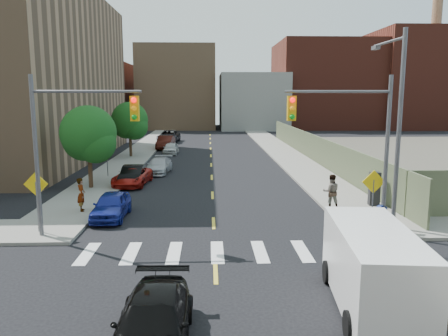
{
  "coord_description": "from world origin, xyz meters",
  "views": [
    {
      "loc": [
        -0.22,
        -12.5,
        6.15
      ],
      "look_at": [
        0.66,
        12.31,
        2.0
      ],
      "focal_mm": 35.0,
      "sensor_mm": 36.0,
      "label": 1
    }
  ],
  "objects": [
    {
      "name": "parked_car_grey",
      "position": [
        -5.5,
        45.33,
        0.78
      ],
      "size": [
        2.85,
        5.75,
        1.57
      ],
      "primitive_type": "imported",
      "rotation": [
        0.0,
        0.0,
        -0.04
      ],
      "color": "black",
      "rests_on": "ground"
    },
    {
      "name": "warn_sign_midwest",
      "position": [
        -7.8,
        20.0,
        1.99
      ],
      "size": [
        1.06,
        0.06,
        2.83
      ],
      "color": "#59595E",
      "rests_on": "ground"
    },
    {
      "name": "bg_bldg_center",
      "position": [
        8.0,
        70.0,
        5.0
      ],
      "size": [
        12.0,
        16.0,
        10.0
      ],
      "primitive_type": "cube",
      "color": "gray",
      "rests_on": "ground"
    },
    {
      "name": "parked_car_red",
      "position": [
        -5.5,
        17.26,
        0.62
      ],
      "size": [
        2.44,
        4.6,
        1.23
      ],
      "primitive_type": "imported",
      "rotation": [
        0.0,
        0.0,
        -0.09
      ],
      "color": "maroon",
      "rests_on": "ground"
    },
    {
      "name": "signal_ne",
      "position": [
        5.98,
        6.0,
        4.53
      ],
      "size": [
        4.59,
        0.3,
        7.0
      ],
      "color": "#59595E",
      "rests_on": "ground"
    },
    {
      "name": "signal_nw",
      "position": [
        -5.98,
        6.0,
        4.53
      ],
      "size": [
        4.59,
        0.3,
        7.0
      ],
      "color": "#59595E",
      "rests_on": "ground"
    },
    {
      "name": "bg_bldg_fareast",
      "position": [
        38.0,
        70.0,
        9.0
      ],
      "size": [
        14.0,
        16.0,
        18.0
      ],
      "primitive_type": "cube",
      "color": "#592319",
      "rests_on": "ground"
    },
    {
      "name": "pedestrian_east",
      "position": [
        6.3,
        10.01,
        1.08
      ],
      "size": [
        0.97,
        0.79,
        1.85
      ],
      "primitive_type": "imported",
      "rotation": [
        0.0,
        0.0,
        3.04
      ],
      "color": "gray",
      "rests_on": "sidewalk_ne"
    },
    {
      "name": "warn_sign_ne",
      "position": [
        7.2,
        6.5,
        1.99
      ],
      "size": [
        1.06,
        0.06,
        2.83
      ],
      "color": "#59595E",
      "rests_on": "ground"
    },
    {
      "name": "bg_bldg_west",
      "position": [
        -22.0,
        70.0,
        6.0
      ],
      "size": [
        14.0,
        18.0,
        12.0
      ],
      "primitive_type": "cube",
      "color": "#592319",
      "rests_on": "ground"
    },
    {
      "name": "parked_car_white",
      "position": [
        -4.2,
        33.36,
        0.63
      ],
      "size": [
        1.62,
        3.73,
        1.25
      ],
      "primitive_type": "imported",
      "rotation": [
        0.0,
        0.0,
        -0.04
      ],
      "color": "silver",
      "rests_on": "ground"
    },
    {
      "name": "streetlight_ne",
      "position": [
        8.2,
        6.9,
        5.22
      ],
      "size": [
        0.25,
        3.7,
        9.0
      ],
      "color": "#59595E",
      "rests_on": "ground"
    },
    {
      "name": "mailbox",
      "position": [
        7.43,
        6.0,
        0.73
      ],
      "size": [
        0.6,
        0.54,
        1.2
      ],
      "rotation": [
        0.0,
        0.0,
        0.39
      ],
      "color": "#0D1B4F",
      "rests_on": "sidewalk_ne"
    },
    {
      "name": "black_sedan",
      "position": [
        -1.6,
        -2.6,
        0.65
      ],
      "size": [
        1.91,
        4.52,
        1.3
      ],
      "primitive_type": "imported",
      "rotation": [
        0.0,
        0.0,
        -0.02
      ],
      "color": "black",
      "rests_on": "ground"
    },
    {
      "name": "smokestack",
      "position": [
        42.0,
        70.0,
        14.0
      ],
      "size": [
        1.8,
        1.8,
        28.0
      ],
      "primitive_type": "cylinder",
      "color": "#8C6B4C",
      "rests_on": "ground"
    },
    {
      "name": "fence_north",
      "position": [
        9.6,
        28.0,
        1.25
      ],
      "size": [
        0.12,
        44.0,
        2.5
      ],
      "primitive_type": "cube",
      "color": "#656D4C",
      "rests_on": "ground"
    },
    {
      "name": "parked_car_silver",
      "position": [
        -4.2,
        21.98,
        0.61
      ],
      "size": [
        2.13,
        4.36,
        1.22
      ],
      "primitive_type": "imported",
      "rotation": [
        0.0,
        0.0,
        -0.1
      ],
      "color": "#AAADB2",
      "rests_on": "ground"
    },
    {
      "name": "pedestrian_west",
      "position": [
        -6.89,
        9.98,
        1.03
      ],
      "size": [
        0.6,
        0.74,
        1.76
      ],
      "primitive_type": "imported",
      "rotation": [
        0.0,
        0.0,
        1.89
      ],
      "color": "gray",
      "rests_on": "sidewalk_nw"
    },
    {
      "name": "parked_car_black",
      "position": [
        -5.5,
        17.5,
        0.66
      ],
      "size": [
        1.46,
        4.05,
        1.33
      ],
      "primitive_type": "imported",
      "rotation": [
        0.0,
        0.0,
        -0.01
      ],
      "color": "black",
      "rests_on": "ground"
    },
    {
      "name": "payphone",
      "position": [
        8.88,
        10.66,
        1.07
      ],
      "size": [
        0.58,
        0.49,
        1.85
      ],
      "primitive_type": "cube",
      "rotation": [
        0.0,
        0.0,
        -0.07
      ],
      "color": "black",
      "rests_on": "sidewalk_ne"
    },
    {
      "name": "tree_west_far",
      "position": [
        -8.0,
        31.05,
        3.48
      ],
      "size": [
        3.66,
        3.64,
        5.52
      ],
      "color": "#332114",
      "rests_on": "ground"
    },
    {
      "name": "bg_bldg_midwest",
      "position": [
        -6.0,
        72.0,
        7.5
      ],
      "size": [
        14.0,
        16.0,
        15.0
      ],
      "primitive_type": "cube",
      "color": "#8C6B4C",
      "rests_on": "ground"
    },
    {
      "name": "parked_car_maroon",
      "position": [
        -5.18,
        37.8,
        0.76
      ],
      "size": [
        1.92,
        4.72,
        1.52
      ],
      "primitive_type": "imported",
      "rotation": [
        0.0,
        0.0,
        -0.07
      ],
      "color": "#38110B",
      "rests_on": "ground"
    },
    {
      "name": "sidewalk_nw",
      "position": [
        -7.75,
        41.5,
        0.07
      ],
      "size": [
        3.5,
        73.0,
        0.15
      ],
      "primitive_type": "cube",
      "color": "gray",
      "rests_on": "ground"
    },
    {
      "name": "parked_car_blue",
      "position": [
        -5.15,
        9.07,
        0.66
      ],
      "size": [
        1.59,
        3.88,
        1.32
      ],
      "primitive_type": "imported",
      "rotation": [
        0.0,
        0.0,
        -0.01
      ],
      "color": "navy",
      "rests_on": "ground"
    },
    {
      "name": "bg_bldg_east",
      "position": [
        22.0,
        72.0,
        8.0
      ],
      "size": [
        18.0,
        18.0,
        16.0
      ],
      "primitive_type": "cube",
      "color": "#592319",
      "rests_on": "ground"
    },
    {
      "name": "ground",
      "position": [
        0.0,
        0.0,
        0.0
      ],
      "size": [
        160.0,
        160.0,
        0.0
      ],
      "primitive_type": "plane",
      "color": "black",
      "rests_on": "ground"
    },
    {
      "name": "cargo_van",
      "position": [
        4.52,
        -0.57,
        1.26
      ],
      "size": [
        2.61,
        5.4,
        2.39
      ],
      "rotation": [
        0.0,
        0.0,
        -0.1
      ],
      "color": "white",
      "rests_on": "ground"
    },
    {
      "name": "sidewalk_ne",
      "position": [
        7.75,
        41.5,
        0.07
      ],
      "size": [
        3.5,
        73.0,
        0.15
      ],
      "primitive_type": "cube",
      "color": "gray",
      "rests_on": "ground"
    },
    {
      "name": "warn_sign_nw",
      "position": [
        -7.8,
        6.5,
        1.99
      ],
      "size": [
        1.06,
        0.06,
        2.83
      ],
      "color": "#59595E",
      "rests_on": "ground"
    },
    {
      "name": "tree_west_near",
      "position": [
        -8.0,
        16.05,
        3.48
      ],
      "size": [
        3.66,
        3.64,
        5.52
      ],
      "color": "#332114",
      "rests_on": "ground"
    }
  ]
}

